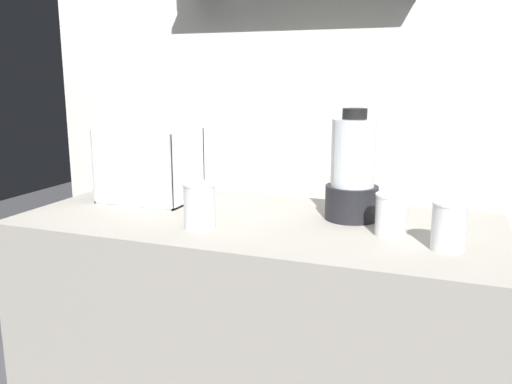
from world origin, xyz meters
TOP-DOWN VIEW (x-y plane):
  - counter at (0.00, 0.00)m, footprint 1.40×0.64m
  - back_wall_unit at (-0.00, 0.77)m, footprint 2.60×0.24m
  - carrot_display_bin at (-0.43, 0.10)m, footprint 0.30×0.23m
  - blender_pitcher at (0.26, 0.09)m, footprint 0.15×0.15m
  - juice_cup_carrot_far_left at (-0.11, -0.15)m, footprint 0.09×0.09m
  - juice_cup_beet_left at (0.39, -0.03)m, footprint 0.08×0.08m
  - juice_cup_pomegranate_middle at (0.54, -0.11)m, footprint 0.09×0.09m

SIDE VIEW (x-z plane):
  - counter at x=0.00m, z-range 0.00..0.90m
  - juice_cup_beet_left at x=0.39m, z-range 0.89..1.00m
  - juice_cup_pomegranate_middle at x=0.54m, z-range 0.89..1.01m
  - juice_cup_carrot_far_left at x=-0.11m, z-range 0.89..1.02m
  - carrot_display_bin at x=-0.43m, z-range 0.85..1.09m
  - blender_pitcher at x=0.26m, z-range 0.87..1.20m
  - back_wall_unit at x=0.00m, z-range 0.01..2.51m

